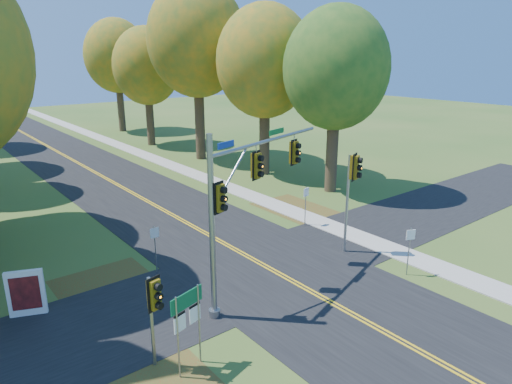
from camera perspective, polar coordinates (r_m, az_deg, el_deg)
ground at (r=20.21m, az=5.14°, el=-11.37°), size 160.00×160.00×0.00m
road_main at (r=20.21m, az=5.14°, el=-11.35°), size 8.00×160.00×0.02m
road_cross at (r=21.53m, az=1.43°, el=-9.41°), size 60.00×6.00×0.02m
centerline_left at (r=20.14m, az=4.93°, el=-11.40°), size 0.10×160.00×0.01m
centerline_right at (r=20.26m, az=5.35°, el=-11.22°), size 0.10×160.00×0.01m
sidewalk_east at (r=24.49m, az=15.82°, el=-6.64°), size 1.60×160.00×0.06m
leaf_patch_w_near at (r=20.19m, az=-17.10°, el=-12.13°), size 4.00×6.00×0.00m
leaf_patch_e at (r=28.50m, az=6.81°, el=-2.76°), size 3.50×8.00×0.00m
tree_e_a at (r=32.24m, az=9.95°, el=14.88°), size 7.20×7.20×12.73m
tree_e_b at (r=36.75m, az=1.12°, el=15.92°), size 7.60×7.60×13.33m
tree_e_c at (r=42.74m, az=-7.37°, el=18.30°), size 8.80×8.80×15.79m
tree_e_d at (r=50.54m, az=-13.49°, el=15.01°), size 7.00×7.00×12.32m
tree_e_e at (r=60.82m, az=-17.00°, el=15.91°), size 7.80×7.80×13.74m
traffic_mast at (r=17.47m, az=-1.52°, el=0.07°), size 7.39×2.70×6.99m
east_signal_pole at (r=22.25m, az=12.03°, el=1.66°), size 0.55×0.67×5.06m
ped_signal_pole at (r=14.55m, az=-12.60°, el=-13.18°), size 0.50×0.58×3.18m
route_sign_cluster at (r=14.50m, az=-8.56°, el=-14.91°), size 1.26×0.38×2.78m
info_kiosk at (r=19.57m, az=-26.80°, el=-11.24°), size 1.30×0.68×1.85m
reg_sign_e_north at (r=26.13m, az=6.25°, el=-0.89°), size 0.45×0.10×2.34m
reg_sign_e_south at (r=21.33m, az=18.67°, el=-6.08°), size 0.41×0.20×2.25m
reg_sign_w at (r=20.93m, az=-12.51°, el=-6.02°), size 0.43×0.07×2.25m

